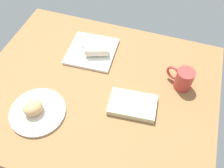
{
  "coord_description": "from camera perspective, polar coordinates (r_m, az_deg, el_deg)",
  "views": [
    {
      "loc": [
        -27.51,
        60.29,
        94.15
      ],
      "look_at": [
        -7.12,
        -2.09,
        7.0
      ],
      "focal_mm": 38.79,
      "sensor_mm": 36.0,
      "label": 1
    }
  ],
  "objects": [
    {
      "name": "book_stack",
      "position": [
        1.05,
        4.85,
        -4.9
      ],
      "size": [
        21.4,
        14.64,
        2.9
      ],
      "color": "beige",
      "rests_on": "dining_table"
    },
    {
      "name": "dining_table",
      "position": [
        1.14,
        -3.75,
        -1.43
      ],
      "size": [
        110.0,
        90.0,
        4.0
      ],
      "primitive_type": "cube",
      "color": "olive",
      "rests_on": "ground"
    },
    {
      "name": "breakfast_wrap",
      "position": [
        1.21,
        -3.64,
        7.88
      ],
      "size": [
        12.7,
        9.32,
        5.82
      ],
      "primitive_type": "cylinder",
      "rotation": [
        1.57,
        0.0,
        1.91
      ],
      "color": "beige",
      "rests_on": "square_plate"
    },
    {
      "name": "scone_pastry",
      "position": [
        1.06,
        -18.14,
        -5.32
      ],
      "size": [
        11.0,
        11.16,
        6.07
      ],
      "primitive_type": "ellipsoid",
      "rotation": [
        0.0,
        0.0,
        4.05
      ],
      "color": "tan",
      "rests_on": "round_plate"
    },
    {
      "name": "sauce_cup",
      "position": [
        1.28,
        -6.34,
        9.62
      ],
      "size": [
        5.08,
        5.08,
        2.57
      ],
      "color": "silver",
      "rests_on": "square_plate"
    },
    {
      "name": "coffee_mug",
      "position": [
        1.13,
        16.42,
        1.21
      ],
      "size": [
        12.63,
        8.28,
        10.22
      ],
      "color": "#B23833",
      "rests_on": "dining_table"
    },
    {
      "name": "round_plate",
      "position": [
        1.08,
        -17.08,
        -6.28
      ],
      "size": [
        23.7,
        23.7,
        1.4
      ],
      "primitive_type": "cylinder",
      "color": "silver",
      "rests_on": "dining_table"
    },
    {
      "name": "square_plate",
      "position": [
        1.26,
        -4.78,
        7.7
      ],
      "size": [
        24.78,
        24.78,
        1.6
      ],
      "primitive_type": "cube",
      "rotation": [
        0.0,
        0.0,
        0.06
      ],
      "color": "white",
      "rests_on": "dining_table"
    }
  ]
}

